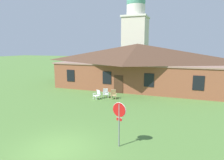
{
  "coord_description": "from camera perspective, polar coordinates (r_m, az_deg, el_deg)",
  "views": [
    {
      "loc": [
        6.03,
        -7.85,
        5.31
      ],
      "look_at": [
        0.03,
        8.28,
        2.43
      ],
      "focal_mm": 31.11,
      "sensor_mm": 36.0,
      "label": 1
    }
  ],
  "objects": [
    {
      "name": "ground_plane",
      "position": [
        11.23,
        -15.96,
        -19.09
      ],
      "size": [
        200.0,
        200.0,
        0.0
      ],
      "primitive_type": "plane",
      "color": "#517A38"
    },
    {
      "name": "brick_building",
      "position": [
        27.02,
        7.45,
        4.47
      ],
      "size": [
        20.85,
        10.4,
        5.84
      ],
      "color": "brown",
      "rests_on": "ground"
    },
    {
      "name": "dome_tower",
      "position": [
        42.14,
        6.88,
        12.97
      ],
      "size": [
        5.18,
        5.18,
        17.45
      ],
      "color": "beige",
      "rests_on": "ground"
    },
    {
      "name": "stop_sign",
      "position": [
        10.45,
        2.12,
        -10.44
      ],
      "size": [
        0.79,
        0.22,
        2.47
      ],
      "color": "slate",
      "rests_on": "ground"
    },
    {
      "name": "lawn_chair_by_porch",
      "position": [
        20.28,
        -4.34,
        -4.24
      ],
      "size": [
        0.8,
        0.84,
        0.96
      ],
      "color": "white",
      "rests_on": "ground"
    },
    {
      "name": "lawn_chair_near_door",
      "position": [
        20.92,
        -1.9,
        -3.79
      ],
      "size": [
        0.81,
        0.85,
        0.96
      ],
      "color": "white",
      "rests_on": "ground"
    },
    {
      "name": "lawn_chair_left_end",
      "position": [
        20.38,
        0.4,
        -4.15
      ],
      "size": [
        0.79,
        0.83,
        0.96
      ],
      "color": "tan",
      "rests_on": "ground"
    }
  ]
}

